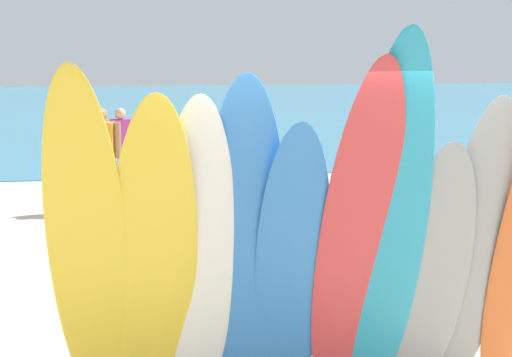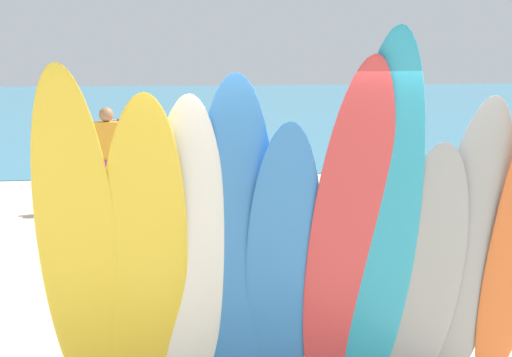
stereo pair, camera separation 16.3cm
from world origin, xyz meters
name	(u,v)px [view 1 (the left image)]	position (x,y,z in m)	size (l,w,h in m)	color
ground	(190,148)	(0.00, 14.00, 0.00)	(60.00, 60.00, 0.00)	beige
ocean_water	(170,105)	(0.00, 29.49, 0.01)	(60.00, 40.00, 0.02)	teal
surfboard_rack	(299,315)	(0.00, 0.00, 0.55)	(3.45, 0.07, 0.69)	brown
surfboard_yellow_0	(90,261)	(-1.55, -0.72, 1.29)	(0.52, 0.07, 2.70)	yellow
surfboard_yellow_1	(154,270)	(-1.14, -0.69, 1.20)	(0.57, 0.07, 2.51)	yellow
surfboard_white_2	(197,266)	(-0.85, -0.62, 1.19)	(0.53, 0.08, 2.45)	white
surfboard_blue_3	(245,255)	(-0.52, -0.61, 1.25)	(0.56, 0.07, 2.58)	#337AD1
surfboard_blue_4	(292,274)	(-0.20, -0.62, 1.10)	(0.52, 0.07, 2.30)	#337AD1
surfboard_red_5	(355,246)	(0.23, -0.71, 1.31)	(0.54, 0.06, 2.74)	#D13D42
surfboard_teal_6	(388,233)	(0.46, -0.71, 1.39)	(0.53, 0.07, 2.89)	#289EC6
surfboard_grey_7	(431,277)	(0.83, -0.61, 1.03)	(0.57, 0.06, 2.12)	#999EA3
surfboard_grey_8	(474,254)	(1.15, -0.60, 1.18)	(0.53, 0.07, 2.43)	#999EA3
beachgoer_by_water	(102,152)	(-1.89, 6.42, 0.99)	(0.64, 0.32, 1.73)	#9E704C
beachgoer_near_rack	(121,142)	(-1.65, 8.48, 0.89)	(0.57, 0.30, 1.55)	tan
beachgoer_photographing	(367,191)	(1.44, 2.79, 0.97)	(0.64, 0.27, 1.68)	tan
beachgoer_midbeach	(174,162)	(-0.74, 5.95, 0.88)	(0.40, 0.57, 1.52)	beige
distant_boat	(178,124)	(-0.08, 19.15, 0.16)	(4.42, 2.06, 0.35)	#4C515B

